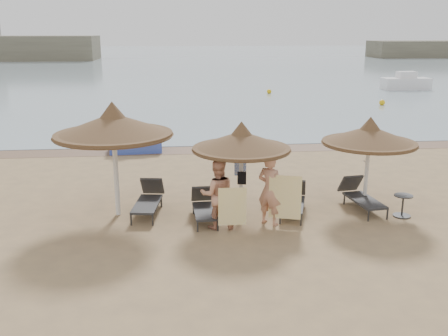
# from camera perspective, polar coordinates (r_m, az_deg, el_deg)

# --- Properties ---
(ground) EXTENTS (160.00, 160.00, 0.00)m
(ground) POSITION_cam_1_polar(r_m,az_deg,el_deg) (12.74, 3.08, -7.61)
(ground) COLOR #9A7A50
(ground) RESTS_ON ground
(sea) EXTENTS (200.00, 140.00, 0.03)m
(sea) POSITION_cam_1_polar(r_m,az_deg,el_deg) (91.73, -4.57, 12.37)
(sea) COLOR #81949E
(sea) RESTS_ON ground
(wet_sand_strip) EXTENTS (200.00, 1.60, 0.01)m
(wet_sand_strip) POSITION_cam_1_polar(r_m,az_deg,el_deg) (21.64, -0.64, 2.18)
(wet_sand_strip) COLOR brown
(wet_sand_strip) RESTS_ON ground
(far_shore) EXTENTS (150.00, 54.80, 12.00)m
(far_shore) POSITION_cam_1_polar(r_m,az_deg,el_deg) (92.41, -20.78, 13.26)
(far_shore) COLOR #6B644F
(far_shore) RESTS_ON ground
(palapa_left) EXTENTS (3.21, 3.21, 3.18)m
(palapa_left) POSITION_cam_1_polar(r_m,az_deg,el_deg) (13.68, -12.56, 4.77)
(palapa_left) COLOR silver
(palapa_left) RESTS_ON ground
(palapa_center) EXTENTS (2.69, 2.69, 2.66)m
(palapa_center) POSITION_cam_1_polar(r_m,az_deg,el_deg) (13.37, 2.00, 3.08)
(palapa_center) COLOR silver
(palapa_center) RESTS_ON ground
(palapa_right) EXTENTS (2.68, 2.68, 2.66)m
(palapa_right) POSITION_cam_1_polar(r_m,az_deg,el_deg) (14.69, 16.29, 3.58)
(palapa_right) COLOR silver
(palapa_right) RESTS_ON ground
(lounger_far_left) EXTENTS (0.89, 1.99, 0.86)m
(lounger_far_left) POSITION_cam_1_polar(r_m,az_deg,el_deg) (14.29, -8.61, -3.50)
(lounger_far_left) COLOR #313233
(lounger_far_left) RESTS_ON ground
(lounger_near_left) EXTENTS (0.65, 1.78, 0.78)m
(lounger_near_left) POSITION_cam_1_polar(r_m,az_deg,el_deg) (13.67, -2.30, -4.37)
(lounger_near_left) COLOR #313233
(lounger_near_left) RESTS_ON ground
(lounger_near_right) EXTENTS (1.12, 1.93, 0.82)m
(lounger_near_right) POSITION_cam_1_polar(r_m,az_deg,el_deg) (14.25, 7.92, -3.59)
(lounger_near_right) COLOR #313233
(lounger_near_right) RESTS_ON ground
(lounger_far_right) EXTENTS (0.88, 1.96, 0.85)m
(lounger_far_right) POSITION_cam_1_polar(r_m,az_deg,el_deg) (14.96, 15.30, -3.04)
(lounger_far_right) COLOR #313233
(lounger_far_right) RESTS_ON ground
(side_table) EXTENTS (0.51, 0.51, 0.62)m
(side_table) POSITION_cam_1_polar(r_m,az_deg,el_deg) (14.67, 19.73, -4.15)
(side_table) COLOR #313233
(side_table) RESTS_ON ground
(person_left) EXTENTS (0.98, 0.64, 2.13)m
(person_left) POSITION_cam_1_polar(r_m,az_deg,el_deg) (12.80, -0.77, -2.39)
(person_left) COLOR tan
(person_left) RESTS_ON ground
(person_right) EXTENTS (1.21, 1.16, 2.22)m
(person_right) POSITION_cam_1_polar(r_m,az_deg,el_deg) (13.09, 5.30, -1.84)
(person_right) COLOR tan
(person_right) RESTS_ON ground
(towel_left) EXTENTS (0.72, 0.03, 1.00)m
(towel_left) POSITION_cam_1_polar(r_m,az_deg,el_deg) (12.63, 0.96, -4.43)
(towel_left) COLOR yellow
(towel_left) RESTS_ON ground
(towel_right) EXTENTS (0.81, 0.27, 1.18)m
(towel_right) POSITION_cam_1_polar(r_m,az_deg,el_deg) (13.02, 6.98, -3.35)
(towel_right) COLOR yellow
(towel_right) RESTS_ON ground
(bag_patterned) EXTENTS (0.32, 0.11, 0.40)m
(bag_patterned) POSITION_cam_1_polar(r_m,az_deg,el_deg) (13.74, 1.87, 0.01)
(bag_patterned) COLOR white
(bag_patterned) RESTS_ON ground
(bag_dark) EXTENTS (0.25, 0.11, 0.34)m
(bag_dark) POSITION_cam_1_polar(r_m,az_deg,el_deg) (13.47, 2.05, -1.17)
(bag_dark) COLOR black
(bag_dark) RESTS_ON ground
(pedal_boat) EXTENTS (2.24, 1.44, 1.00)m
(pedal_boat) POSITION_cam_1_polar(r_m,az_deg,el_deg) (21.52, -10.16, 2.86)
(pedal_boat) COLOR #364EB5
(pedal_boat) RESTS_ON ground
(buoy_mid) EXTENTS (0.37, 0.37, 0.37)m
(buoy_mid) POSITION_cam_1_polar(r_m,az_deg,el_deg) (40.89, 5.18, 8.71)
(buoy_mid) COLOR yellow
(buoy_mid) RESTS_ON ground
(buoy_right) EXTENTS (0.39, 0.39, 0.39)m
(buoy_right) POSITION_cam_1_polar(r_m,az_deg,el_deg) (36.02, 17.62, 7.15)
(buoy_right) COLOR yellow
(buoy_right) RESTS_ON ground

